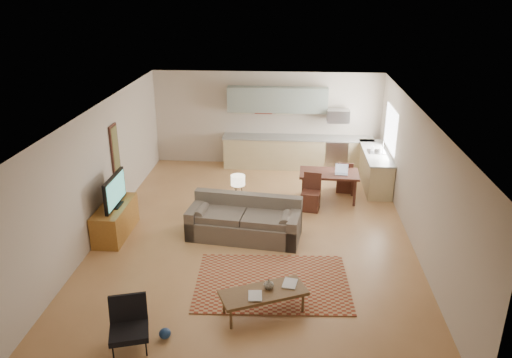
# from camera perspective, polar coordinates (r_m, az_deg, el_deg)

# --- Properties ---
(room) EXTENTS (9.00, 9.00, 9.00)m
(room) POSITION_cam_1_polar(r_m,az_deg,el_deg) (10.17, -0.13, 0.42)
(room) COLOR #A97646
(room) RESTS_ON ground
(kitchen_counter_back) EXTENTS (4.26, 0.64, 0.92)m
(kitchen_counter_back) POSITION_cam_1_polar(r_m,az_deg,el_deg) (14.38, 4.74, 3.05)
(kitchen_counter_back) COLOR tan
(kitchen_counter_back) RESTS_ON ground
(kitchen_counter_right) EXTENTS (0.64, 2.26, 0.92)m
(kitchen_counter_right) POSITION_cam_1_polar(r_m,az_deg,el_deg) (13.44, 13.44, 1.17)
(kitchen_counter_right) COLOR tan
(kitchen_counter_right) RESTS_ON ground
(kitchen_range) EXTENTS (0.62, 0.62, 0.90)m
(kitchen_range) POSITION_cam_1_polar(r_m,az_deg,el_deg) (14.43, 9.12, 2.88)
(kitchen_range) COLOR #A5A8AD
(kitchen_range) RESTS_ON ground
(kitchen_microwave) EXTENTS (0.62, 0.40, 0.35)m
(kitchen_microwave) POSITION_cam_1_polar(r_m,az_deg,el_deg) (14.14, 9.37, 7.13)
(kitchen_microwave) COLOR #A5A8AD
(kitchen_microwave) RESTS_ON room
(upper_cabinets) EXTENTS (2.80, 0.34, 0.70)m
(upper_cabinets) POSITION_cam_1_polar(r_m,az_deg,el_deg) (14.12, 2.46, 9.05)
(upper_cabinets) COLOR gray
(upper_cabinets) RESTS_ON room
(window_right) EXTENTS (0.02, 1.40, 1.05)m
(window_right) POSITION_cam_1_polar(r_m,az_deg,el_deg) (13.17, 15.14, 5.57)
(window_right) COLOR white
(window_right) RESTS_ON room
(wall_art_left) EXTENTS (0.06, 0.42, 1.10)m
(wall_art_left) POSITION_cam_1_polar(r_m,az_deg,el_deg) (11.61, -15.81, 3.37)
(wall_art_left) COLOR olive
(wall_art_left) RESTS_ON room
(triptych) EXTENTS (1.70, 0.04, 0.50)m
(triptych) POSITION_cam_1_polar(r_m,az_deg,el_deg) (14.32, 0.85, 8.42)
(triptych) COLOR beige
(triptych) RESTS_ON room
(rug) EXTENTS (2.81, 2.01, 0.02)m
(rug) POSITION_cam_1_polar(r_m,az_deg,el_deg) (9.13, 1.87, -11.73)
(rug) COLOR maroon
(rug) RESTS_ON floor
(sofa) EXTENTS (2.54, 1.36, 0.84)m
(sofa) POSITION_cam_1_polar(r_m,az_deg,el_deg) (10.43, -1.35, -4.59)
(sofa) COLOR brown
(sofa) RESTS_ON floor
(coffee_table) EXTENTS (1.50, 1.07, 0.42)m
(coffee_table) POSITION_cam_1_polar(r_m,az_deg,el_deg) (8.30, 0.85, -13.89)
(coffee_table) COLOR #533920
(coffee_table) RESTS_ON floor
(book_a) EXTENTS (0.26, 0.33, 0.03)m
(book_a) POSITION_cam_1_polar(r_m,az_deg,el_deg) (8.05, -0.90, -13.23)
(book_a) COLOR maroon
(book_a) RESTS_ON coffee_table
(book_b) EXTENTS (0.33, 0.38, 0.02)m
(book_b) POSITION_cam_1_polar(r_m,az_deg,el_deg) (8.38, 3.13, -11.74)
(book_b) COLOR navy
(book_b) RESTS_ON coffee_table
(vase) EXTENTS (0.19, 0.19, 0.17)m
(vase) POSITION_cam_1_polar(r_m,az_deg,el_deg) (8.21, 1.47, -11.88)
(vase) COLOR black
(vase) RESTS_ON coffee_table
(armchair) EXTENTS (0.80, 0.80, 0.74)m
(armchair) POSITION_cam_1_polar(r_m,az_deg,el_deg) (7.77, -14.35, -16.05)
(armchair) COLOR black
(armchair) RESTS_ON floor
(tv_credenza) EXTENTS (0.56, 1.45, 0.67)m
(tv_credenza) POSITION_cam_1_polar(r_m,az_deg,el_deg) (10.99, -15.79, -4.54)
(tv_credenza) COLOR brown
(tv_credenza) RESTS_ON floor
(tv) EXTENTS (0.11, 1.12, 0.67)m
(tv) POSITION_cam_1_polar(r_m,az_deg,el_deg) (10.70, -15.86, -1.32)
(tv) COLOR black
(tv) RESTS_ON tv_credenza
(console_table) EXTENTS (0.56, 0.38, 0.64)m
(console_table) POSITION_cam_1_polar(r_m,az_deg,el_deg) (11.09, -2.03, -3.51)
(console_table) COLOR #3E1E16
(console_table) RESTS_ON floor
(table_lamp) EXTENTS (0.32, 0.32, 0.51)m
(table_lamp) POSITION_cam_1_polar(r_m,az_deg,el_deg) (10.85, -2.07, -0.77)
(table_lamp) COLOR beige
(table_lamp) RESTS_ON console_table
(dining_table) EXTENTS (1.45, 0.86, 0.72)m
(dining_table) POSITION_cam_1_polar(r_m,az_deg,el_deg) (12.34, 8.27, -0.81)
(dining_table) COLOR #3E1E16
(dining_table) RESTS_ON floor
(dining_chair_near) EXTENTS (0.49, 0.51, 0.87)m
(dining_chair_near) POSITION_cam_1_polar(r_m,az_deg,el_deg) (11.73, 6.29, -1.53)
(dining_chair_near) COLOR #3E1E16
(dining_chair_near) RESTS_ON floor
(dining_chair_far) EXTENTS (0.43, 0.45, 0.82)m
(dining_chair_far) POSITION_cam_1_polar(r_m,az_deg,el_deg) (12.92, 10.10, 0.36)
(dining_chair_far) COLOR #3E1E16
(dining_chair_far) RESTS_ON floor
(laptop) EXTENTS (0.32, 0.26, 0.23)m
(laptop) POSITION_cam_1_polar(r_m,az_deg,el_deg) (12.11, 9.76, 1.05)
(laptop) COLOR #A5A8AD
(laptop) RESTS_ON dining_table
(soap_bottle) EXTENTS (0.12, 0.12, 0.19)m
(soap_bottle) POSITION_cam_1_polar(r_m,az_deg,el_deg) (13.32, 13.17, 3.53)
(soap_bottle) COLOR beige
(soap_bottle) RESTS_ON kitchen_counter_right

